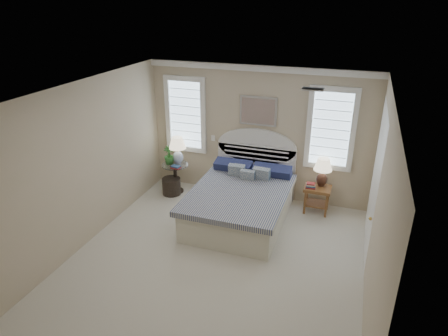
% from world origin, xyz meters
% --- Properties ---
extents(floor, '(4.50, 5.00, 0.01)m').
position_xyz_m(floor, '(0.00, 0.00, 0.00)').
color(floor, beige).
rests_on(floor, ground).
extents(ceiling, '(4.50, 5.00, 0.01)m').
position_xyz_m(ceiling, '(0.00, 0.00, 2.70)').
color(ceiling, white).
rests_on(ceiling, wall_back).
extents(wall_back, '(4.50, 0.02, 2.70)m').
position_xyz_m(wall_back, '(0.00, 2.50, 1.35)').
color(wall_back, '#BFB08F').
rests_on(wall_back, floor).
extents(wall_left, '(0.02, 5.00, 2.70)m').
position_xyz_m(wall_left, '(-2.25, 0.00, 1.35)').
color(wall_left, '#BFB08F').
rests_on(wall_left, floor).
extents(wall_right, '(0.02, 5.00, 2.70)m').
position_xyz_m(wall_right, '(2.25, 0.00, 1.35)').
color(wall_right, '#BFB08F').
rests_on(wall_right, floor).
extents(crown_molding, '(4.50, 0.08, 0.12)m').
position_xyz_m(crown_molding, '(0.00, 2.46, 2.64)').
color(crown_molding, white).
rests_on(crown_molding, wall_back).
extents(hvac_vent, '(0.30, 0.20, 0.02)m').
position_xyz_m(hvac_vent, '(1.20, 0.80, 2.68)').
color(hvac_vent, '#B2B2B2').
rests_on(hvac_vent, ceiling).
extents(switch_plate, '(0.08, 0.01, 0.12)m').
position_xyz_m(switch_plate, '(-0.95, 2.48, 1.15)').
color(switch_plate, white).
rests_on(switch_plate, wall_back).
extents(window_left, '(0.90, 0.06, 1.60)m').
position_xyz_m(window_left, '(-1.55, 2.48, 1.60)').
color(window_left, silver).
rests_on(window_left, wall_back).
extents(window_right, '(0.90, 0.06, 1.60)m').
position_xyz_m(window_right, '(1.40, 2.48, 1.60)').
color(window_right, silver).
rests_on(window_right, wall_back).
extents(painting, '(0.74, 0.04, 0.58)m').
position_xyz_m(painting, '(0.00, 2.46, 1.82)').
color(painting, silver).
rests_on(painting, wall_back).
extents(closet_door, '(0.02, 1.80, 2.40)m').
position_xyz_m(closet_door, '(2.23, 1.20, 1.20)').
color(closet_door, white).
rests_on(closet_door, floor).
extents(bed, '(1.72, 2.28, 1.47)m').
position_xyz_m(bed, '(0.00, 1.46, 0.39)').
color(bed, '#ECE7CF').
rests_on(bed, floor).
extents(side_table_left, '(0.56, 0.56, 0.63)m').
position_xyz_m(side_table_left, '(-1.65, 2.05, 0.39)').
color(side_table_left, black).
rests_on(side_table_left, floor).
extents(nightstand_right, '(0.50, 0.40, 0.53)m').
position_xyz_m(nightstand_right, '(1.30, 2.15, 0.39)').
color(nightstand_right, brown).
rests_on(nightstand_right, floor).
extents(floor_pot, '(0.45, 0.45, 0.35)m').
position_xyz_m(floor_pot, '(-1.69, 1.92, 0.18)').
color(floor_pot, black).
rests_on(floor_pot, floor).
extents(lamp_left, '(0.48, 0.48, 0.58)m').
position_xyz_m(lamp_left, '(-1.61, 2.14, 0.99)').
color(lamp_left, white).
rests_on(lamp_left, side_table_left).
extents(lamp_right, '(0.43, 0.43, 0.56)m').
position_xyz_m(lamp_right, '(1.35, 2.25, 0.87)').
color(lamp_right, black).
rests_on(lamp_right, nightstand_right).
extents(potted_plant, '(0.27, 0.27, 0.39)m').
position_xyz_m(potted_plant, '(-1.77, 2.05, 0.83)').
color(potted_plant, '#2B6D32').
rests_on(potted_plant, side_table_left).
extents(books_left, '(0.20, 0.15, 0.05)m').
position_xyz_m(books_left, '(-1.55, 1.88, 0.65)').
color(books_left, maroon).
rests_on(books_left, side_table_left).
extents(books_right, '(0.20, 0.15, 0.10)m').
position_xyz_m(books_right, '(1.17, 2.08, 0.58)').
color(books_right, maroon).
rests_on(books_right, nightstand_right).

